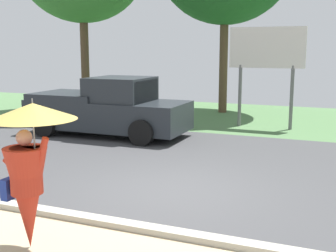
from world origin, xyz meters
The scene contains 4 objects.
ground_plane centered at (0.00, 2.95, -0.05)m, with size 40.00×22.00×0.20m.
monk_pedestrian centered at (-0.78, -3.12, 1.17)m, with size 1.17×1.17×2.13m.
pickup_truck centered at (-3.92, 4.45, 0.87)m, with size 5.20×2.28×1.88m.
roadside_billboard centered at (0.50, 7.72, 2.55)m, with size 2.60×0.12×3.50m.
Camera 1 is at (3.21, -7.77, 2.79)m, focal length 47.05 mm.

